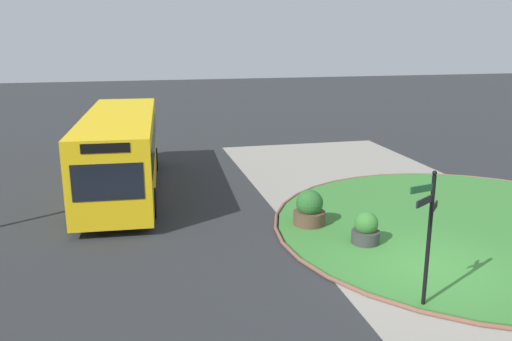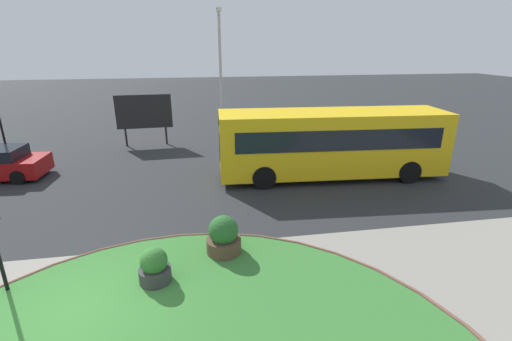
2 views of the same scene
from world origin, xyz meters
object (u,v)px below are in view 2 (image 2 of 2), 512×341
at_px(bus_yellow, 332,142).
at_px(lamppost_tall, 221,75).
at_px(billboard_right, 144,113).
at_px(planter_near_signpost, 224,238).
at_px(planter_kerbside, 155,268).

xyz_separation_m(bus_yellow, lamppost_tall, (-4.42, 6.18, 2.48)).
relative_size(billboard_right, planter_near_signpost, 2.62).
distance_m(lamppost_tall, billboard_right, 5.06).
bearing_deg(lamppost_tall, billboard_right, 169.39).
bearing_deg(lamppost_tall, planter_near_signpost, -94.54).
relative_size(lamppost_tall, planter_near_signpost, 6.24).
xyz_separation_m(bus_yellow, billboard_right, (-8.92, 7.02, 0.34)).
relative_size(bus_yellow, planter_near_signpost, 8.31).
bearing_deg(planter_near_signpost, bus_yellow, 46.97).
distance_m(bus_yellow, planter_kerbside, 9.99).
height_order(bus_yellow, billboard_right, billboard_right).
xyz_separation_m(bus_yellow, planter_kerbside, (-7.20, -6.82, -1.15)).
height_order(billboard_right, planter_near_signpost, billboard_right).
xyz_separation_m(lamppost_tall, planter_near_signpost, (-0.95, -11.92, -3.55)).
relative_size(planter_near_signpost, planter_kerbside, 1.18).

